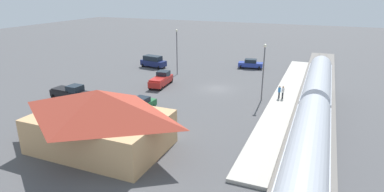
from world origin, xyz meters
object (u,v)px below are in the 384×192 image
at_px(suv_navy, 153,61).
at_px(station_building, 100,118).
at_px(pedestrian_on_platform, 283,91).
at_px(pickup_red, 161,79).
at_px(pickup_black, 70,93).
at_px(sedan_green, 140,105).
at_px(pedestrian_waiting_far, 279,91).
at_px(sedan_blue, 251,64).
at_px(light_pole_lot_center, 177,47).
at_px(light_pole_near_platform, 264,66).
at_px(passenger_train, 313,116).

bearing_deg(suv_navy, station_building, 110.89).
height_order(pedestrian_on_platform, pickup_red, pickup_red).
bearing_deg(pickup_black, sedan_green, 179.37).
bearing_deg(suv_navy, pickup_black, 87.41).
relative_size(pedestrian_waiting_far, sedan_blue, 0.36).
xyz_separation_m(pickup_red, light_pole_lot_center, (0.72, -7.29, 3.89)).
bearing_deg(pedestrian_waiting_far, light_pole_near_platform, 26.43).
height_order(pickup_red, sedan_green, pickup_red).
distance_m(sedan_blue, suv_navy, 18.47).
height_order(sedan_blue, light_pole_near_platform, light_pole_near_platform).
height_order(station_building, suv_navy, station_building).
height_order(pedestrian_waiting_far, pickup_black, pickup_black).
bearing_deg(pickup_red, light_pole_lot_center, -84.36).
relative_size(pedestrian_waiting_far, pickup_black, 0.31).
bearing_deg(pedestrian_on_platform, pickup_red, 0.80).
height_order(suv_navy, light_pole_near_platform, light_pole_near_platform).
height_order(passenger_train, sedan_blue, passenger_train).
relative_size(suv_navy, light_pole_near_platform, 0.67).
bearing_deg(light_pole_near_platform, pickup_red, -3.29).
xyz_separation_m(pedestrian_waiting_far, light_pole_near_platform, (2.13, 1.06, 3.52)).
height_order(passenger_train, pickup_black, passenger_train).
bearing_deg(passenger_train, pedestrian_on_platform, -70.43).
bearing_deg(sedan_green, pickup_red, -75.34).
height_order(passenger_train, pedestrian_waiting_far, passenger_train).
height_order(pedestrian_waiting_far, sedan_green, pedestrian_waiting_far).
relative_size(passenger_train, sedan_green, 7.96).
xyz_separation_m(pickup_black, light_pole_lot_center, (-7.47, -17.79, 3.89)).
bearing_deg(pedestrian_waiting_far, sedan_blue, -65.33).
xyz_separation_m(pedestrian_on_platform, pickup_black, (26.38, 10.76, -0.25)).
relative_size(passenger_train, pedestrian_waiting_far, 21.57).
distance_m(pedestrian_on_platform, light_pole_near_platform, 4.52).
relative_size(station_building, pickup_red, 2.29).
height_order(pedestrian_on_platform, pickup_black, pickup_black).
bearing_deg(pedestrian_on_platform, passenger_train, 109.57).
relative_size(pedestrian_on_platform, sedan_green, 0.37).
relative_size(sedan_blue, light_pole_near_platform, 0.62).
height_order(station_building, sedan_blue, station_building).
height_order(pedestrian_waiting_far, light_pole_lot_center, light_pole_lot_center).
bearing_deg(pickup_black, sedan_blue, -123.76).
xyz_separation_m(sedan_green, sedan_blue, (-7.30, -27.45, 0.00)).
bearing_deg(station_building, suv_navy, -69.11).
height_order(pickup_black, light_pole_near_platform, light_pole_near_platform).
distance_m(pedestrian_waiting_far, sedan_green, 18.44).
xyz_separation_m(station_building, pickup_red, (4.40, -20.07, -1.94)).
relative_size(station_building, pedestrian_on_platform, 7.44).
bearing_deg(passenger_train, light_pole_near_platform, -57.55).
bearing_deg(pedestrian_waiting_far, suv_navy, -22.33).
distance_m(pedestrian_on_platform, pedestrian_waiting_far, 0.46).
relative_size(pedestrian_waiting_far, sedan_green, 0.37).
height_order(pedestrian_waiting_far, suv_navy, suv_navy).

